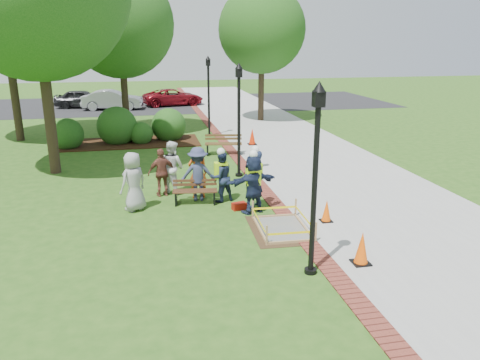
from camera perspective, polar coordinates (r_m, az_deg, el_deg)
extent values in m
plane|color=#285116|center=(13.19, -1.07, -5.77)|extent=(100.00, 100.00, 0.00)
cube|color=#9E9E99|center=(23.68, 6.35, 4.35)|extent=(6.00, 60.00, 0.02)
cube|color=maroon|center=(22.90, -1.43, 4.03)|extent=(0.50, 60.00, 0.03)
cube|color=#381E0F|center=(24.51, -13.32, 4.44)|extent=(7.00, 3.00, 0.05)
cube|color=black|center=(39.37, -8.51, 9.19)|extent=(36.00, 12.00, 0.01)
cube|color=#47331E|center=(13.07, 5.15, -6.02)|extent=(1.80, 2.37, 0.01)
cube|color=gray|center=(13.07, 5.15, -5.96)|extent=(1.28, 1.85, 0.04)
cube|color=tan|center=(13.06, 5.15, -5.88)|extent=(1.40, 1.97, 0.08)
cube|color=tan|center=(12.97, 5.18, -4.92)|extent=(1.43, 2.01, 0.55)
cube|color=yellow|center=(12.96, 5.18, -4.82)|extent=(1.38, 1.95, 0.06)
cube|color=brown|center=(14.95, -5.51, -1.33)|extent=(1.44, 0.58, 0.04)
cube|color=brown|center=(15.10, -5.52, -0.29)|extent=(1.40, 0.21, 0.22)
cube|color=black|center=(15.02, -5.49, -2.15)|extent=(1.32, 0.62, 0.41)
cube|color=brown|center=(21.33, -2.04, 4.45)|extent=(1.73, 0.77, 0.04)
cube|color=brown|center=(21.54, -2.04, 5.26)|extent=(1.65, 0.33, 0.27)
cube|color=black|center=(21.39, -2.03, 3.75)|extent=(1.59, 0.81, 0.49)
cube|color=black|center=(11.48, 14.48, -9.77)|extent=(0.41, 0.41, 0.05)
cone|color=#FE5808|center=(11.31, 14.63, -7.93)|extent=(0.32, 0.32, 0.76)
cube|color=black|center=(13.78, 10.43, -4.94)|extent=(0.34, 0.34, 0.04)
cone|color=#F65807|center=(13.66, 10.51, -3.65)|extent=(0.27, 0.27, 0.62)
cube|color=black|center=(23.48, 1.49, 4.38)|extent=(0.42, 0.42, 0.05)
cone|color=red|center=(23.39, 1.50, 5.36)|extent=(0.33, 0.33, 0.77)
cube|color=#98150B|center=(14.49, -0.11, -3.20)|extent=(0.48, 0.34, 0.22)
cylinder|color=black|center=(10.14, 9.03, -1.57)|extent=(0.12, 0.12, 3.80)
cube|color=black|center=(9.70, 9.58, 9.72)|extent=(0.22, 0.22, 0.32)
cone|color=black|center=(9.68, 9.65, 11.19)|extent=(0.28, 0.28, 0.22)
cylinder|color=black|center=(10.85, 8.59, -10.88)|extent=(0.28, 0.28, 0.10)
cylinder|color=black|center=(17.62, -0.13, 6.44)|extent=(0.12, 0.12, 3.80)
cube|color=black|center=(17.37, -0.14, 12.94)|extent=(0.22, 0.22, 0.32)
cone|color=black|center=(17.36, -0.14, 13.77)|extent=(0.28, 0.28, 0.22)
cylinder|color=black|center=(18.04, -0.13, 0.65)|extent=(0.28, 0.28, 0.10)
cylinder|color=black|center=(25.42, -3.83, 9.58)|extent=(0.12, 0.12, 3.80)
cube|color=black|center=(25.25, -3.92, 14.09)|extent=(0.22, 0.22, 0.32)
cone|color=black|center=(25.24, -3.93, 14.65)|extent=(0.28, 0.28, 0.22)
cylinder|color=black|center=(25.71, -3.75, 5.49)|extent=(0.28, 0.28, 0.10)
cylinder|color=#3D2D1E|center=(19.39, -22.41, 8.98)|extent=(0.41, 0.41, 5.70)
cylinder|color=#3D2D1E|center=(26.77, -13.90, 10.61)|extent=(0.37, 0.37, 4.83)
sphere|color=#144614|center=(26.66, -14.44, 17.99)|extent=(5.68, 5.68, 5.68)
cylinder|color=#3D2D1E|center=(30.53, 2.59, 11.62)|extent=(0.38, 0.38, 4.67)
sphere|color=#144614|center=(30.42, 2.68, 17.89)|extent=(5.42, 5.42, 5.42)
cylinder|color=#3D2D1E|center=(26.72, -25.93, 10.56)|extent=(0.40, 0.40, 5.87)
sphere|color=#144614|center=(24.24, -20.16, 3.68)|extent=(1.57, 1.57, 1.57)
sphere|color=#144614|center=(24.69, -14.61, 4.39)|extent=(2.01, 2.01, 2.01)
sphere|color=#144614|center=(24.33, -11.87, 4.39)|extent=(1.17, 1.17, 1.17)
sphere|color=#144614|center=(24.99, -8.61, 4.89)|extent=(1.79, 1.79, 1.79)
sphere|color=#144614|center=(25.25, -12.90, 4.77)|extent=(0.86, 0.86, 0.86)
imported|color=gray|center=(14.55, -12.86, -0.20)|extent=(0.69, 0.66, 1.83)
imported|color=#E5581A|center=(15.43, -5.16, 0.92)|extent=(0.55, 0.36, 1.72)
imported|color=silver|center=(16.04, -8.27, 1.57)|extent=(0.66, 0.68, 1.80)
imported|color=brown|center=(15.76, -9.49, 0.90)|extent=(0.58, 0.44, 1.62)
imported|color=#323758|center=(15.17, -5.13, 0.73)|extent=(0.61, 0.44, 1.76)
imported|color=#1D304B|center=(14.00, 1.62, -0.51)|extent=(0.65, 0.51, 1.80)
cube|color=#ACEA13|center=(13.93, 1.63, 0.49)|extent=(0.42, 0.26, 0.52)
sphere|color=white|center=(13.76, 1.65, 3.17)|extent=(0.25, 0.25, 0.25)
imported|color=#16193B|center=(14.48, 1.85, 0.11)|extent=(0.67, 0.68, 1.81)
cube|color=#ACEA13|center=(14.41, 1.86, 1.09)|extent=(0.42, 0.26, 0.52)
sphere|color=white|center=(14.25, 1.88, 3.70)|extent=(0.25, 0.25, 0.25)
imported|color=#1B2C47|center=(15.03, -2.31, 0.35)|extent=(0.60, 0.48, 1.63)
cube|color=#ACEA13|center=(14.96, -2.32, 1.20)|extent=(0.42, 0.26, 0.52)
sphere|color=white|center=(14.81, -2.35, 3.46)|extent=(0.25, 0.25, 0.25)
imported|color=black|center=(38.53, -18.56, 8.34)|extent=(2.66, 4.90, 1.52)
imported|color=#97979B|center=(36.85, -15.20, 8.28)|extent=(2.62, 5.08, 1.59)
imported|color=maroon|center=(38.30, -8.10, 8.99)|extent=(2.64, 4.65, 1.43)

